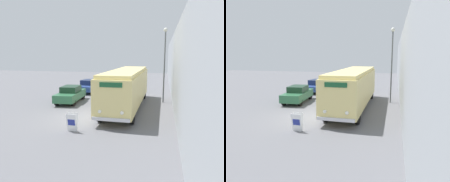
# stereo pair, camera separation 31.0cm
# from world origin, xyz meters

# --- Properties ---
(ground_plane) EXTENTS (80.00, 80.00, 0.00)m
(ground_plane) POSITION_xyz_m (0.00, 0.00, 0.00)
(ground_plane) COLOR slate
(building_wall_right) EXTENTS (0.30, 60.00, 6.49)m
(building_wall_right) POSITION_xyz_m (6.33, 10.00, 3.24)
(building_wall_right) COLOR #9EA3A8
(building_wall_right) RESTS_ON ground_plane
(vintage_bus) EXTENTS (2.41, 11.40, 3.15)m
(vintage_bus) POSITION_xyz_m (2.45, 3.53, 1.80)
(vintage_bus) COLOR black
(vintage_bus) RESTS_ON ground_plane
(sign_board) EXTENTS (0.62, 0.39, 1.05)m
(sign_board) POSITION_xyz_m (0.34, -2.84, 0.51)
(sign_board) COLOR gray
(sign_board) RESTS_ON ground_plane
(streetlamp) EXTENTS (0.36, 0.36, 6.71)m
(streetlamp) POSITION_xyz_m (5.37, 6.31, 4.32)
(streetlamp) COLOR #595E60
(streetlamp) RESTS_ON ground_plane
(parked_car_near) EXTENTS (2.11, 4.52, 1.50)m
(parked_car_near) POSITION_xyz_m (-2.97, 4.43, 0.76)
(parked_car_near) COLOR black
(parked_car_near) RESTS_ON ground_plane
(parked_car_mid) EXTENTS (2.18, 4.24, 1.48)m
(parked_car_mid) POSITION_xyz_m (-3.10, 10.04, 0.76)
(parked_car_mid) COLOR black
(parked_car_mid) RESTS_ON ground_plane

